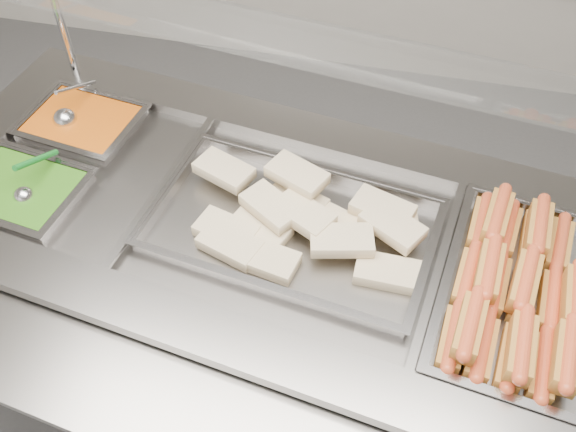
% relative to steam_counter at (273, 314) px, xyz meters
% --- Properties ---
extents(steam_counter, '(2.06, 1.14, 0.93)m').
position_rel_steam_counter_xyz_m(steam_counter, '(0.00, 0.00, 0.00)').
color(steam_counter, slate).
rests_on(steam_counter, ground).
extents(tray_rail, '(1.88, 0.65, 0.05)m').
position_rel_steam_counter_xyz_m(tray_rail, '(-0.08, -0.52, 0.42)').
color(tray_rail, gray).
rests_on(tray_rail, steam_counter).
extents(sneeze_guard, '(1.74, 0.55, 0.46)m').
position_rel_steam_counter_xyz_m(sneeze_guard, '(0.03, 0.22, 0.84)').
color(sneeze_guard, silver).
rests_on(sneeze_guard, steam_counter).
extents(pan_hotdogs, '(0.43, 0.62, 0.10)m').
position_rel_steam_counter_xyz_m(pan_hotdogs, '(0.64, -0.10, 0.42)').
color(pan_hotdogs, gray).
rests_on(pan_hotdogs, steam_counter).
extents(pan_wraps, '(0.76, 0.51, 0.07)m').
position_rel_steam_counter_xyz_m(pan_wraps, '(0.06, -0.01, 0.44)').
color(pan_wraps, gray).
rests_on(pan_wraps, steam_counter).
extents(pan_beans, '(0.34, 0.29, 0.10)m').
position_rel_steam_counter_xyz_m(pan_beans, '(-0.64, 0.25, 0.43)').
color(pan_beans, gray).
rests_on(pan_beans, steam_counter).
extents(pan_peas, '(0.34, 0.29, 0.10)m').
position_rel_steam_counter_xyz_m(pan_peas, '(-0.68, -0.05, 0.43)').
color(pan_peas, gray).
rests_on(pan_peas, steam_counter).
extents(hotdogs_in_buns, '(0.33, 0.56, 0.12)m').
position_rel_steam_counter_xyz_m(hotdogs_in_buns, '(0.62, -0.10, 0.48)').
color(hotdogs_in_buns, '#AD6D24').
rests_on(hotdogs_in_buns, pan_hotdogs).
extents(tortilla_wraps, '(0.65, 0.38, 0.10)m').
position_rel_steam_counter_xyz_m(tortilla_wraps, '(0.10, -0.00, 0.48)').
color(tortilla_wraps, beige).
rests_on(tortilla_wraps, pan_wraps).
extents(ladle, '(0.07, 0.21, 0.14)m').
position_rel_steam_counter_xyz_m(ladle, '(-0.68, 0.24, 0.47)').
color(ladle, silver).
rests_on(ladle, pan_beans).
extents(serving_spoon, '(0.06, 0.19, 0.14)m').
position_rel_steam_counter_xyz_m(serving_spoon, '(-0.65, -0.06, 0.48)').
color(serving_spoon, silver).
rests_on(serving_spoon, pan_peas).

